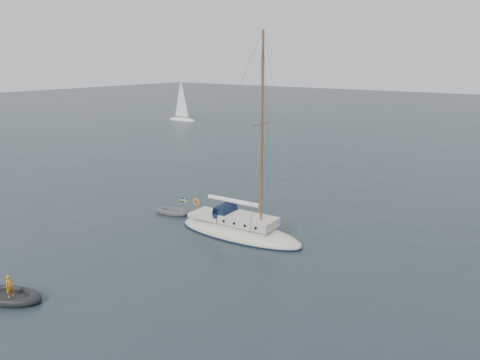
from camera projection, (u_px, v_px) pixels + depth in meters
The scene contains 5 objects.
ground at pixel (246, 251), 29.00m from camera, with size 300.00×300.00×0.00m, color black.
sailboat at pixel (240, 221), 31.34m from camera, with size 9.74×2.92×13.86m.
dinghy at pixel (172, 212), 35.99m from camera, with size 2.82×1.28×0.40m.
rib at pixel (8, 296), 23.18m from camera, with size 3.71×1.69×1.35m.
distant_yacht_a at pixel (181, 101), 89.06m from camera, with size 6.44×3.44×8.54m.
Camera 1 is at (15.77, -21.84, 11.63)m, focal length 35.00 mm.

